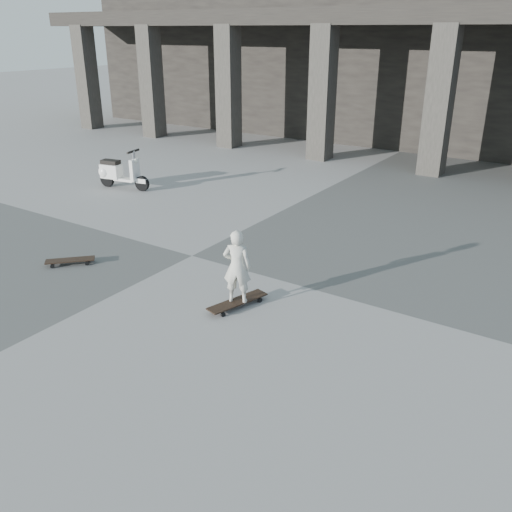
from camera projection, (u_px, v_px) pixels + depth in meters
The scene contains 6 objects.
ground at pixel (192, 256), 9.93m from camera, with size 90.00×90.00×0.00m, color #50504E.
colonnade at pixel (436, 54), 19.33m from camera, with size 28.00×8.82×6.00m.
longboard at pixel (238, 302), 8.08m from camera, with size 0.50×1.02×0.10m.
skateboard_spare at pixel (70, 261), 9.53m from camera, with size 0.73×0.74×0.10m.
child at pixel (237, 266), 7.86m from camera, with size 0.41×0.27×1.12m, color beige.
scooter at pixel (115, 172), 14.06m from camera, with size 1.47×0.60×1.03m.
Camera 1 is at (6.05, -6.98, 3.84)m, focal length 38.00 mm.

